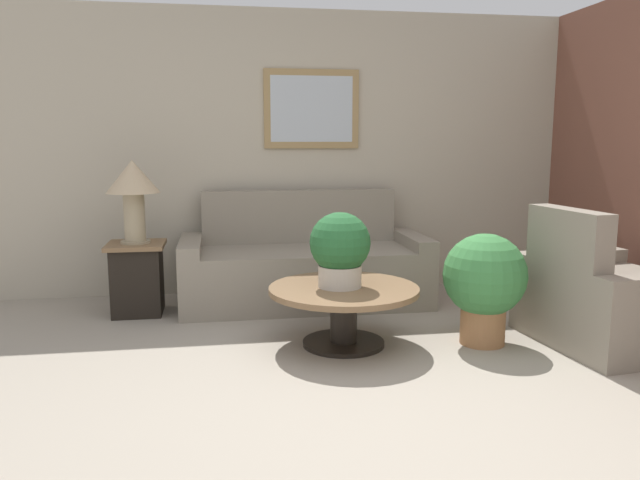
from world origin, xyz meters
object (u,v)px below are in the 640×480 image
Objects in this scene: couch_main at (304,267)px; armchair at (605,301)px; potted_plant_on_table at (340,248)px; coffee_table at (344,303)px; potted_plant_floor at (484,281)px; table_lamp at (133,185)px; side_table at (137,278)px.

couch_main is 1.83× the size of armchair.
armchair is 1.91m from potted_plant_on_table.
couch_main and armchair have the same top height.
potted_plant_on_table is at bearing 169.50° from coffee_table.
potted_plant_on_table is 0.66× the size of potted_plant_floor.
table_lamp is 1.29× the size of potted_plant_on_table.
potted_plant_on_table is at bearing -35.30° from table_lamp.
armchair is 0.87m from potted_plant_floor.
table_lamp is at bearing -174.11° from couch_main.
armchair is at bearing -8.18° from potted_plant_on_table.
table_lamp is (-3.34, 1.32, 0.76)m from armchair.
armchair is at bearing -37.20° from couch_main.
potted_plant_on_table reaches higher than potted_plant_floor.
couch_main reaches higher than side_table.
potted_plant_on_table reaches higher than side_table.
armchair is at bearing -21.60° from side_table.
coffee_table is 2.01× the size of potted_plant_on_table.
couch_main is 2.04× the size of coffee_table.
table_lamp reaches higher than armchair.
table_lamp is (0.00, 0.00, 0.76)m from side_table.
coffee_table is at bearing -34.93° from table_lamp.
couch_main reaches higher than coffee_table.
potted_plant_floor is (0.98, -0.12, 0.15)m from coffee_table.
couch_main is at bearing 94.12° from potted_plant_on_table.
armchair is 2.24× the size of potted_plant_on_table.
table_lamp is at bearing 144.70° from potted_plant_on_table.
couch_main is 1.21m from coffee_table.
coffee_table is 2.01m from table_lamp.
table_lamp is 2.83m from potted_plant_floor.
table_lamp is (-1.52, 1.06, 0.76)m from coffee_table.
side_table is (-1.41, -0.15, -0.01)m from couch_main.
side_table is 1.14× the size of potted_plant_on_table.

